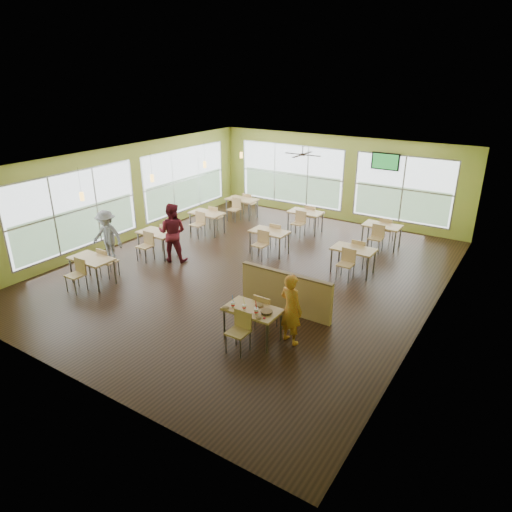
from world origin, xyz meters
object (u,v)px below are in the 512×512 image
main_table (253,314)px  half_wall_divider (286,292)px  man_plaid (291,309)px  food_basket (267,312)px

main_table → half_wall_divider: size_ratio=0.63×
half_wall_divider → man_plaid: man_plaid is taller
man_plaid → food_basket: (-0.37, -0.37, -0.01)m
main_table → half_wall_divider: half_wall_divider is taller
main_table → half_wall_divider: bearing=90.0°
half_wall_divider → man_plaid: bearing=-56.2°
half_wall_divider → food_basket: half_wall_divider is taller
half_wall_divider → food_basket: 1.53m
half_wall_divider → main_table: bearing=-90.0°
man_plaid → main_table: bearing=41.6°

